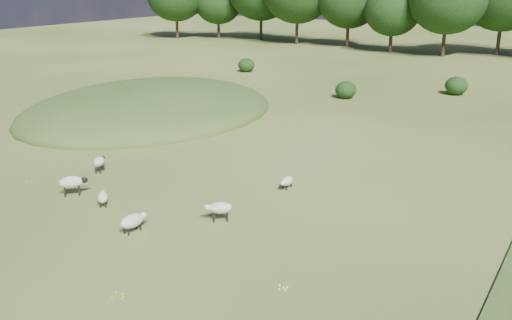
# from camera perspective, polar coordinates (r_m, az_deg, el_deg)

# --- Properties ---
(ground) EXTENTS (160.00, 160.00, 0.00)m
(ground) POSITION_cam_1_polar(r_m,az_deg,el_deg) (41.95, 9.37, 4.87)
(ground) COLOR #3B5B1C
(ground) RESTS_ON ground
(mound) EXTENTS (16.00, 20.00, 4.00)m
(mound) POSITION_cam_1_polar(r_m,az_deg,el_deg) (41.70, -10.56, 4.72)
(mound) COLOR #33561E
(mound) RESTS_ON ground
(treeline) EXTENTS (96.28, 14.66, 11.70)m
(treeline) POSITION_cam_1_polar(r_m,az_deg,el_deg) (75.15, 19.89, 14.83)
(treeline) COLOR black
(treeline) RESTS_ON ground
(shrubs) EXTENTS (22.72, 8.51, 1.49)m
(shrubs) POSITION_cam_1_polar(r_m,az_deg,el_deg) (50.81, 9.44, 7.95)
(shrubs) COLOR black
(shrubs) RESTS_ON ground
(sheep_0) EXTENTS (0.65, 1.26, 0.71)m
(sheep_0) POSITION_cam_1_polar(r_m,az_deg,el_deg) (22.29, -12.23, -5.96)
(sheep_0) COLOR beige
(sheep_0) RESTS_ON ground
(sheep_1) EXTENTS (0.46, 0.99, 0.57)m
(sheep_1) POSITION_cam_1_polar(r_m,az_deg,el_deg) (26.15, 3.10, -2.13)
(sheep_1) COLOR beige
(sheep_1) RESTS_ON ground
(sheep_2) EXTENTS (1.10, 0.96, 0.81)m
(sheep_2) POSITION_cam_1_polar(r_m,az_deg,el_deg) (22.70, -3.67, -4.81)
(sheep_2) COLOR beige
(sheep_2) RESTS_ON ground
(sheep_3) EXTENTS (1.12, 1.20, 0.91)m
(sheep_3) POSITION_cam_1_polar(r_m,az_deg,el_deg) (26.49, -17.92, -2.12)
(sheep_3) COLOR beige
(sheep_3) RESTS_ON ground
(sheep_4) EXTENTS (0.81, 1.11, 0.78)m
(sheep_4) POSITION_cam_1_polar(r_m,az_deg,el_deg) (29.34, -15.38, -0.14)
(sheep_4) COLOR beige
(sheep_4) RESTS_ON ground
(sheep_5) EXTENTS (0.97, 0.96, 0.60)m
(sheep_5) POSITION_cam_1_polar(r_m,az_deg,el_deg) (25.09, -15.09, -3.60)
(sheep_5) COLOR beige
(sheep_5) RESTS_ON ground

